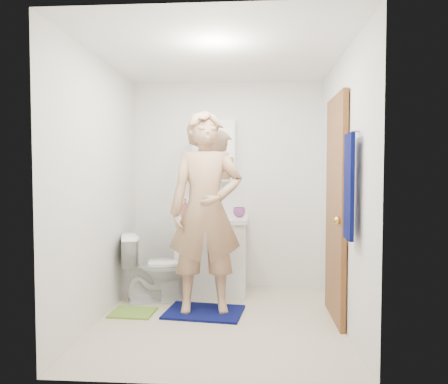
{
  "coord_description": "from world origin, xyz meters",
  "views": [
    {
      "loc": [
        0.32,
        -3.9,
        1.37
      ],
      "look_at": [
        0.03,
        0.25,
        1.17
      ],
      "focal_mm": 35.0,
      "sensor_mm": 36.0,
      "label": 1
    }
  ],
  "objects_px": {
    "vanity_cabinet": "(212,257)",
    "toothbrush_cup": "(239,212)",
    "towel": "(349,187)",
    "soap_dispenser": "(185,208)",
    "man": "(206,211)",
    "toilet": "(156,267)",
    "medicine_cabinet": "(214,151)"
  },
  "relations": [
    {
      "from": "towel",
      "to": "toothbrush_cup",
      "type": "relative_size",
      "value": 5.83
    },
    {
      "from": "toilet",
      "to": "toothbrush_cup",
      "type": "bearing_deg",
      "value": -80.15
    },
    {
      "from": "towel",
      "to": "toilet",
      "type": "distance_m",
      "value": 2.27
    },
    {
      "from": "medicine_cabinet",
      "to": "toilet",
      "type": "distance_m",
      "value": 1.48
    },
    {
      "from": "toilet",
      "to": "toothbrush_cup",
      "type": "distance_m",
      "value": 1.1
    },
    {
      "from": "towel",
      "to": "soap_dispenser",
      "type": "bearing_deg",
      "value": 135.33
    },
    {
      "from": "vanity_cabinet",
      "to": "soap_dispenser",
      "type": "xyz_separation_m",
      "value": [
        -0.3,
        -0.02,
        0.55
      ]
    },
    {
      "from": "medicine_cabinet",
      "to": "toilet",
      "type": "relative_size",
      "value": 0.99
    },
    {
      "from": "towel",
      "to": "toothbrush_cup",
      "type": "bearing_deg",
      "value": 119.62
    },
    {
      "from": "vanity_cabinet",
      "to": "man",
      "type": "distance_m",
      "value": 0.89
    },
    {
      "from": "medicine_cabinet",
      "to": "toothbrush_cup",
      "type": "xyz_separation_m",
      "value": [
        0.3,
        -0.16,
        -0.7
      ]
    },
    {
      "from": "toothbrush_cup",
      "to": "man",
      "type": "xyz_separation_m",
      "value": [
        -0.3,
        -0.74,
        0.08
      ]
    },
    {
      "from": "medicine_cabinet",
      "to": "towel",
      "type": "xyz_separation_m",
      "value": [
        1.18,
        -1.71,
        -0.35
      ]
    },
    {
      "from": "towel",
      "to": "soap_dispenser",
      "type": "relative_size",
      "value": 3.84
    },
    {
      "from": "towel",
      "to": "vanity_cabinet",
      "type": "bearing_deg",
      "value": 128.47
    },
    {
      "from": "medicine_cabinet",
      "to": "man",
      "type": "distance_m",
      "value": 1.1
    },
    {
      "from": "soap_dispenser",
      "to": "toothbrush_cup",
      "type": "xyz_separation_m",
      "value": [
        0.6,
        0.08,
        -0.05
      ]
    },
    {
      "from": "towel",
      "to": "toothbrush_cup",
      "type": "distance_m",
      "value": 1.81
    },
    {
      "from": "soap_dispenser",
      "to": "toothbrush_cup",
      "type": "distance_m",
      "value": 0.61
    },
    {
      "from": "vanity_cabinet",
      "to": "toilet",
      "type": "xyz_separation_m",
      "value": [
        -0.56,
        -0.34,
        -0.05
      ]
    },
    {
      "from": "soap_dispenser",
      "to": "man",
      "type": "distance_m",
      "value": 0.73
    },
    {
      "from": "vanity_cabinet",
      "to": "man",
      "type": "xyz_separation_m",
      "value": [
        0.0,
        -0.68,
        0.58
      ]
    },
    {
      "from": "towel",
      "to": "soap_dispenser",
      "type": "height_order",
      "value": "towel"
    },
    {
      "from": "medicine_cabinet",
      "to": "vanity_cabinet",
      "type": "bearing_deg",
      "value": -90.0
    },
    {
      "from": "medicine_cabinet",
      "to": "man",
      "type": "height_order",
      "value": "medicine_cabinet"
    },
    {
      "from": "medicine_cabinet",
      "to": "soap_dispenser",
      "type": "distance_m",
      "value": 0.75
    },
    {
      "from": "towel",
      "to": "man",
      "type": "distance_m",
      "value": 1.45
    },
    {
      "from": "vanity_cabinet",
      "to": "man",
      "type": "bearing_deg",
      "value": -89.61
    },
    {
      "from": "medicine_cabinet",
      "to": "man",
      "type": "bearing_deg",
      "value": -89.7
    },
    {
      "from": "toothbrush_cup",
      "to": "man",
      "type": "relative_size",
      "value": 0.07
    },
    {
      "from": "vanity_cabinet",
      "to": "towel",
      "type": "relative_size",
      "value": 1.0
    },
    {
      "from": "vanity_cabinet",
      "to": "toothbrush_cup",
      "type": "relative_size",
      "value": 5.83
    }
  ]
}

